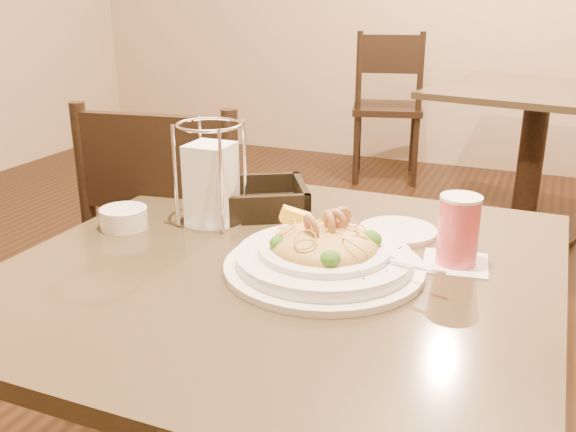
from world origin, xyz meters
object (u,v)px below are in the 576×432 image
at_px(dining_chair_far, 388,102).
at_px(background_table, 534,136).
at_px(dining_chair_near, 185,264).
at_px(napkin_caddy, 211,181).
at_px(drink_glass, 458,231).
at_px(butter_ramekin, 124,218).
at_px(main_table, 284,378).
at_px(pasta_bowl, 324,254).
at_px(bread_basket, 255,202).
at_px(side_plate, 398,231).

bearing_deg(dining_chair_far, background_table, 128.39).
height_order(dining_chair_near, napkin_caddy, same).
distance_m(drink_glass, napkin_caddy, 0.48).
distance_m(drink_glass, butter_ramekin, 0.63).
distance_m(dining_chair_far, butter_ramekin, 2.96).
height_order(main_table, dining_chair_far, dining_chair_far).
xyz_separation_m(pasta_bowl, butter_ramekin, (-0.43, 0.04, -0.01)).
distance_m(background_table, pasta_bowl, 2.34).
bearing_deg(main_table, butter_ramekin, 173.75).
bearing_deg(napkin_caddy, bread_basket, 63.08).
bearing_deg(dining_chair_far, dining_chair_near, 78.30).
xyz_separation_m(main_table, dining_chair_near, (-0.44, 0.37, -0.00)).
bearing_deg(dining_chair_far, napkin_caddy, 82.56).
distance_m(napkin_caddy, butter_ramekin, 0.19).
bearing_deg(napkin_caddy, dining_chair_far, 97.20).
bearing_deg(side_plate, background_table, 85.40).
bearing_deg(pasta_bowl, dining_chair_far, 102.20).
distance_m(main_table, dining_chair_far, 3.03).
xyz_separation_m(background_table, drink_glass, (-0.04, -2.20, 0.29)).
height_order(side_plate, butter_ramekin, butter_ramekin).
bearing_deg(main_table, background_table, 82.25).
xyz_separation_m(dining_chair_near, butter_ramekin, (0.08, -0.33, 0.25)).
bearing_deg(side_plate, bread_basket, 177.89).
distance_m(dining_chair_near, pasta_bowl, 0.68).
height_order(drink_glass, bread_basket, drink_glass).
bearing_deg(drink_glass, bread_basket, 165.06).
xyz_separation_m(drink_glass, side_plate, (-0.13, 0.10, -0.06)).
xyz_separation_m(background_table, dining_chair_far, (-0.89, 0.67, -0.00)).
xyz_separation_m(dining_chair_near, napkin_caddy, (0.23, -0.24, 0.32)).
xyz_separation_m(napkin_caddy, butter_ramekin, (-0.15, -0.09, -0.07)).
relative_size(main_table, side_plate, 6.03).
xyz_separation_m(main_table, side_plate, (0.15, 0.22, 0.23)).
height_order(dining_chair_far, napkin_caddy, same).
relative_size(main_table, dining_chair_far, 0.97).
relative_size(main_table, napkin_caddy, 4.40).
bearing_deg(drink_glass, butter_ramekin, -173.32).
height_order(main_table, dining_chair_near, dining_chair_near).
bearing_deg(dining_chair_near, napkin_caddy, 124.93).
xyz_separation_m(background_table, pasta_bowl, (-0.24, -2.31, 0.26)).
xyz_separation_m(main_table, pasta_bowl, (0.07, 0.00, 0.26)).
bearing_deg(butter_ramekin, dining_chair_far, 94.16).
xyz_separation_m(pasta_bowl, napkin_caddy, (-0.28, 0.13, 0.06)).
xyz_separation_m(bread_basket, butter_ramekin, (-0.19, -0.19, -0.00)).
distance_m(main_table, background_table, 2.33).
xyz_separation_m(main_table, napkin_caddy, (-0.21, 0.13, 0.32)).
relative_size(drink_glass, side_plate, 0.82).
relative_size(dining_chair_near, drink_glass, 7.63).
relative_size(dining_chair_far, pasta_bowl, 2.51).
xyz_separation_m(main_table, bread_basket, (-0.16, 0.23, 0.25)).
xyz_separation_m(dining_chair_far, butter_ramekin, (0.21, -2.94, 0.25)).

